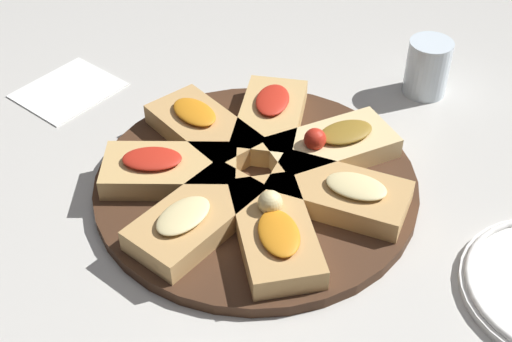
# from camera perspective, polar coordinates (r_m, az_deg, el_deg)

# --- Properties ---
(ground_plane) EXTENTS (3.00, 3.00, 0.00)m
(ground_plane) POSITION_cam_1_polar(r_m,az_deg,el_deg) (0.95, 0.00, -1.43)
(ground_plane) COLOR beige
(serving_board) EXTENTS (0.43, 0.43, 0.02)m
(serving_board) POSITION_cam_1_polar(r_m,az_deg,el_deg) (0.94, 0.00, -1.06)
(serving_board) COLOR #422819
(serving_board) RESTS_ON ground_plane
(focaccia_slice_0) EXTENTS (0.18, 0.19, 0.04)m
(focaccia_slice_0) POSITION_cam_1_polar(r_m,az_deg,el_deg) (1.02, 1.14, 4.23)
(focaccia_slice_0) COLOR tan
(focaccia_slice_0) RESTS_ON serving_board
(focaccia_slice_1) EXTENTS (0.11, 0.18, 0.04)m
(focaccia_slice_1) POSITION_cam_1_polar(r_m,az_deg,el_deg) (1.00, -4.21, 3.36)
(focaccia_slice_1) COLOR tan
(focaccia_slice_1) RESTS_ON serving_board
(focaccia_slice_2) EXTENTS (0.19, 0.17, 0.04)m
(focaccia_slice_2) POSITION_cam_1_polar(r_m,az_deg,el_deg) (0.94, -7.00, 0.12)
(focaccia_slice_2) COLOR tan
(focaccia_slice_2) RESTS_ON serving_board
(focaccia_slice_3) EXTENTS (0.19, 0.13, 0.04)m
(focaccia_slice_3) POSITION_cam_1_polar(r_m,az_deg,el_deg) (0.87, -4.84, -3.73)
(focaccia_slice_3) COLOR tan
(focaccia_slice_3) RESTS_ON serving_board
(focaccia_slice_4) EXTENTS (0.14, 0.19, 0.05)m
(focaccia_slice_4) POSITION_cam_1_polar(r_m,az_deg,el_deg) (0.85, 1.50, -4.77)
(focaccia_slice_4) COLOR tan
(focaccia_slice_4) RESTS_ON serving_board
(focaccia_slice_5) EXTENTS (0.17, 0.19, 0.04)m
(focaccia_slice_5) POSITION_cam_1_polar(r_m,az_deg,el_deg) (0.90, 6.71, -1.76)
(focaccia_slice_5) COLOR tan
(focaccia_slice_5) RESTS_ON serving_board
(focaccia_slice_6) EXTENTS (0.18, 0.11, 0.05)m
(focaccia_slice_6) POSITION_cam_1_polar(r_m,az_deg,el_deg) (0.97, 6.03, 1.99)
(focaccia_slice_6) COLOR #E5C689
(focaccia_slice_6) RESTS_ON serving_board
(water_glass) EXTENTS (0.07, 0.07, 0.09)m
(water_glass) POSITION_cam_1_polar(r_m,az_deg,el_deg) (1.13, 13.56, 8.06)
(water_glass) COLOR silver
(water_glass) RESTS_ON ground_plane
(napkin_stack) EXTENTS (0.18, 0.16, 0.00)m
(napkin_stack) POSITION_cam_1_polar(r_m,az_deg,el_deg) (1.17, -14.79, 6.31)
(napkin_stack) COLOR white
(napkin_stack) RESTS_ON ground_plane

